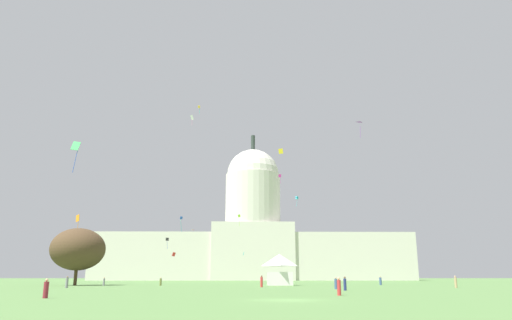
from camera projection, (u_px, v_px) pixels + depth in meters
ground_plane at (287, 300)px, 34.10m from camera, size 800.00×800.00×0.00m
capitol_building at (253, 239)px, 202.65m from camera, size 132.68×24.08×63.23m
event_tent at (280, 269)px, 90.34m from camera, size 5.08×5.96×5.79m
tree_west_near at (78, 249)px, 90.44m from camera, size 11.00×10.87×10.67m
person_navy_lawn_far_right at (345, 284)px, 57.34m from camera, size 0.48×0.48×1.64m
person_denim_back_left at (380, 281)px, 92.63m from camera, size 0.60×0.60×1.67m
person_tan_edge_east at (456, 282)px, 70.11m from camera, size 0.53×0.53×1.76m
person_grey_mid_left at (104, 282)px, 86.69m from camera, size 0.48×0.48×1.48m
person_red_lawn_far_left at (339, 287)px, 42.36m from camera, size 0.39×0.39×1.59m
person_maroon_deep_crowd at (46, 289)px, 37.06m from camera, size 0.43×0.43×1.50m
person_grey_front_left at (67, 282)px, 69.61m from camera, size 0.43×0.43×1.72m
person_red_back_center at (262, 282)px, 74.34m from camera, size 0.49×0.49×1.81m
person_olive_aisle_center at (161, 282)px, 86.85m from camera, size 0.50×0.50×1.52m
person_denim_front_center at (336, 284)px, 63.19m from camera, size 0.45×0.45×1.55m
kite_violet_high at (360, 124)px, 110.84m from camera, size 1.62×1.12×3.63m
kite_turquoise_low at (244, 254)px, 179.90m from camera, size 0.41×0.62×1.19m
kite_cyan_mid at (297, 198)px, 166.61m from camera, size 1.11×1.10×3.57m
kite_black_low at (167, 239)px, 148.70m from camera, size 0.89×0.89×3.42m
kite_yellow_mid at (281, 151)px, 111.90m from camera, size 1.16×0.17×1.34m
kite_magenta_high at (280, 176)px, 171.10m from camera, size 1.07×0.58×3.47m
kite_green_mid at (76, 148)px, 65.77m from camera, size 1.21×0.51×4.51m
kite_gold_high at (199, 107)px, 150.08m from camera, size 0.69×0.66×2.74m
kite_pink_low at (191, 231)px, 87.12m from camera, size 0.58×1.48×0.12m
kite_red_low at (174, 254)px, 166.05m from camera, size 1.27×0.82×1.49m
kite_white_high at (192, 118)px, 124.47m from camera, size 0.94×0.66×2.76m
kite_lime_mid at (239, 217)px, 163.30m from camera, size 1.01×0.51×3.98m
kite_orange_low at (78, 220)px, 96.72m from camera, size 0.97×0.88×4.33m
kite_blue_low at (181, 221)px, 121.48m from camera, size 0.72×0.52×3.85m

